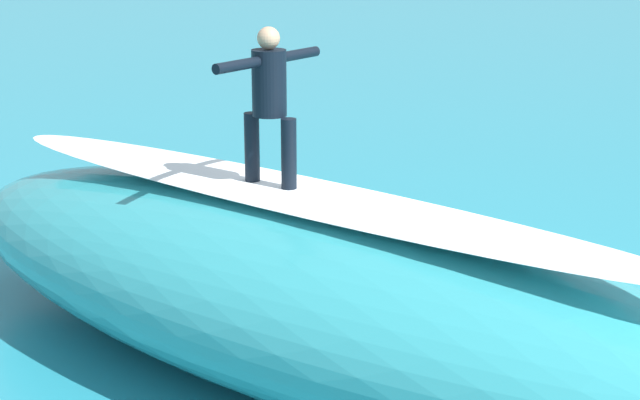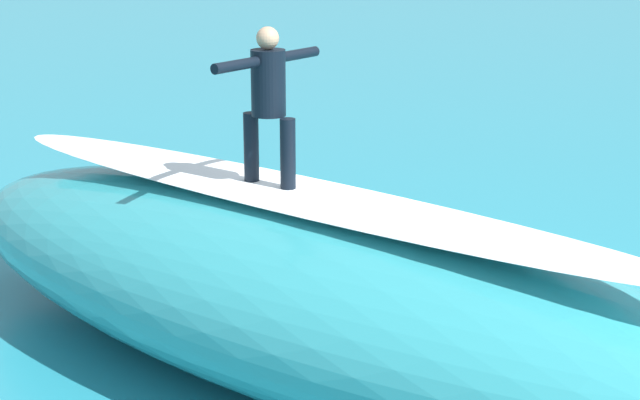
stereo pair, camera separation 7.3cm
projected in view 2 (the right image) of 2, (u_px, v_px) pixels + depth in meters
ground_plane at (430, 322)px, 11.13m from camera, size 120.00×120.00×0.00m
wave_crest at (294, 285)px, 9.76m from camera, size 9.95×4.76×1.80m
wave_foam_lip at (293, 194)px, 9.50m from camera, size 8.19×2.49×0.08m
surfboard_riding at (270, 189)px, 9.68m from camera, size 2.15×0.80×0.06m
surfer_riding at (268, 95)px, 9.42m from camera, size 0.61×1.46×1.55m
surfboard_paddling at (359, 273)px, 12.50m from camera, size 1.95×0.59×0.09m
surfer_paddling at (351, 258)px, 12.51m from camera, size 1.60×0.32×0.29m
buoy_marker at (169, 231)px, 13.44m from camera, size 0.51×0.51×0.87m
foam_patch_near at (289, 299)px, 11.60m from camera, size 1.18×1.00×0.12m
foam_patch_far at (453, 248)px, 13.30m from camera, size 0.94×0.94×0.16m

